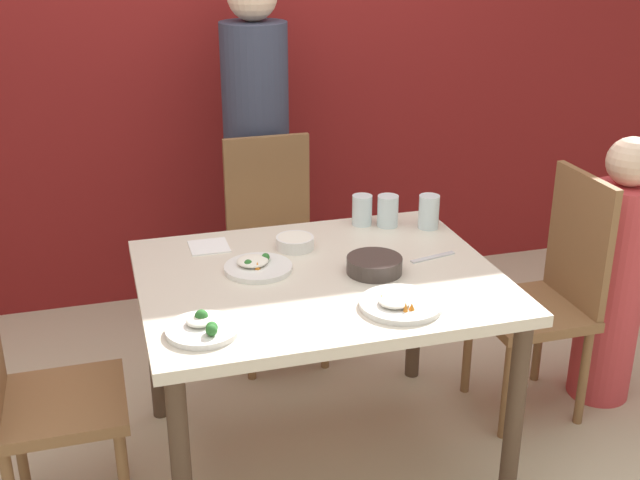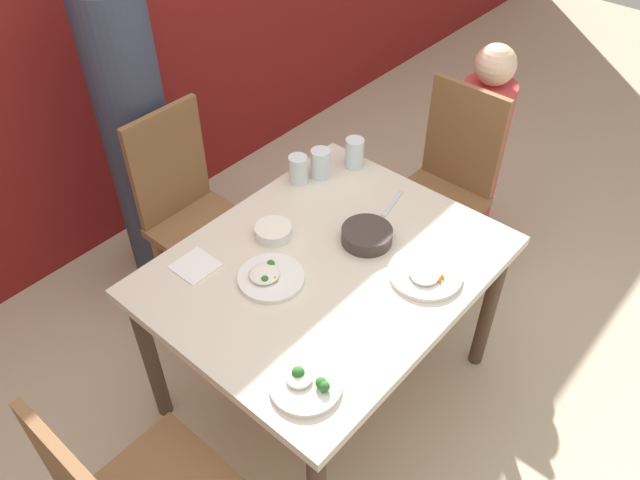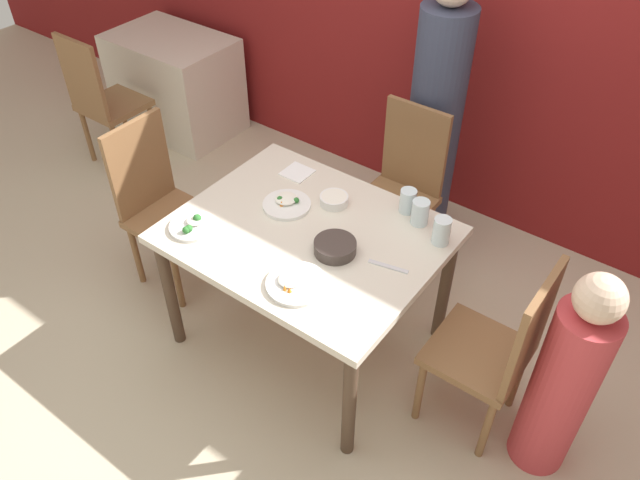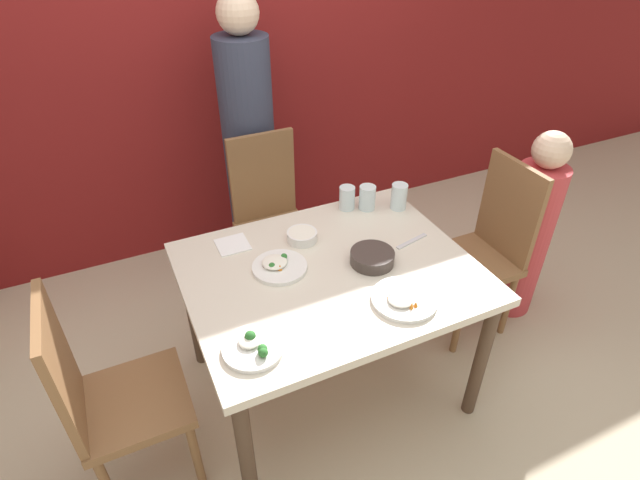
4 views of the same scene
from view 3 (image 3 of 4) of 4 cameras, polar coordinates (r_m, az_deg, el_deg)
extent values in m
plane|color=beige|center=(3.38, -1.03, -8.76)|extent=(10.00, 10.00, 0.00)
cube|color=beige|center=(2.87, -1.20, 0.48)|extent=(1.20, 0.97, 0.04)
cylinder|color=#4C3828|center=(3.20, -13.55, -4.75)|extent=(0.06, 0.06, 0.70)
cylinder|color=#4C3828|center=(2.71, 2.69, -14.77)|extent=(0.06, 0.06, 0.70)
cylinder|color=#4C3828|center=(3.62, -3.86, 2.92)|extent=(0.06, 0.06, 0.70)
cylinder|color=#4C3828|center=(3.20, 11.34, -4.33)|extent=(0.06, 0.06, 0.70)
cube|color=brown|center=(3.53, 6.73, 3.23)|extent=(0.40, 0.40, 0.04)
cube|color=brown|center=(3.50, 8.68, 8.33)|extent=(0.38, 0.03, 0.52)
cylinder|color=brown|center=(3.63, 2.88, 0.09)|extent=(0.04, 0.04, 0.41)
cylinder|color=brown|center=(3.50, 7.34, -2.03)|extent=(0.04, 0.04, 0.41)
cylinder|color=brown|center=(3.84, 5.66, 2.69)|extent=(0.04, 0.04, 0.41)
cylinder|color=brown|center=(3.73, 9.94, 0.78)|extent=(0.04, 0.04, 0.41)
cube|color=brown|center=(2.84, 14.17, -9.96)|extent=(0.40, 0.40, 0.04)
cube|color=brown|center=(2.61, 18.83, -7.80)|extent=(0.03, 0.38, 0.52)
cylinder|color=brown|center=(3.15, 12.10, -9.32)|extent=(0.04, 0.04, 0.41)
cylinder|color=brown|center=(2.95, 9.10, -13.41)|extent=(0.04, 0.04, 0.41)
cylinder|color=brown|center=(3.10, 17.59, -11.91)|extent=(0.04, 0.04, 0.41)
cylinder|color=brown|center=(2.90, 14.98, -16.31)|extent=(0.04, 0.04, 0.41)
cube|color=brown|center=(3.49, -13.38, 1.82)|extent=(0.40, 0.40, 0.04)
cube|color=brown|center=(3.45, -16.19, 6.55)|extent=(0.03, 0.38, 0.52)
cylinder|color=brown|center=(3.47, -12.91, -3.50)|extent=(0.04, 0.04, 0.41)
cylinder|color=brown|center=(3.62, -9.18, -0.58)|extent=(0.04, 0.04, 0.41)
cylinder|color=brown|center=(3.67, -16.44, -1.28)|extent=(0.04, 0.04, 0.41)
cylinder|color=brown|center=(3.82, -12.76, 1.40)|extent=(0.04, 0.04, 0.41)
cylinder|color=#33384C|center=(3.66, 10.31, 9.71)|extent=(0.30, 0.30, 1.43)
cylinder|color=#C63D42|center=(2.79, 21.08, -12.80)|extent=(0.25, 0.25, 0.91)
sphere|color=beige|center=(2.39, 24.24, -4.88)|extent=(0.19, 0.19, 0.19)
cylinder|color=#3D332D|center=(2.74, 1.39, -0.65)|extent=(0.19, 0.19, 0.05)
cylinder|color=#BC5123|center=(2.72, 1.39, -0.27)|extent=(0.17, 0.17, 0.01)
cylinder|color=white|center=(2.93, -11.55, 1.23)|extent=(0.22, 0.22, 0.02)
ellipsoid|color=white|center=(2.93, -11.37, 1.77)|extent=(0.08, 0.08, 0.02)
sphere|color=#2D702D|center=(2.88, -11.90, 1.04)|extent=(0.03, 0.03, 0.03)
sphere|color=#2D702D|center=(2.88, -12.16, 0.91)|extent=(0.03, 0.03, 0.03)
sphere|color=#2D702D|center=(2.93, -11.16, 1.96)|extent=(0.04, 0.04, 0.04)
cylinder|color=white|center=(2.60, -2.14, -4.03)|extent=(0.26, 0.26, 0.02)
ellipsoid|color=white|center=(2.59, -2.78, -3.62)|extent=(0.10, 0.10, 0.02)
cone|color=orange|center=(2.62, -2.84, -2.93)|extent=(0.02, 0.02, 0.02)
cone|color=orange|center=(2.55, -2.81, -4.58)|extent=(0.02, 0.02, 0.02)
cone|color=orange|center=(2.55, -3.25, -4.36)|extent=(0.01, 0.01, 0.03)
cylinder|color=white|center=(3.00, -3.06, 3.23)|extent=(0.23, 0.23, 0.02)
ellipsoid|color=white|center=(3.00, -3.11, 3.81)|extent=(0.11, 0.11, 0.02)
sphere|color=#2D702D|center=(3.00, -3.69, 3.77)|extent=(0.03, 0.03, 0.03)
cone|color=orange|center=(2.97, -3.54, 3.36)|extent=(0.02, 0.02, 0.03)
sphere|color=#2D702D|center=(2.99, -2.17, 3.66)|extent=(0.03, 0.03, 0.03)
cylinder|color=white|center=(3.01, 1.29, 3.70)|extent=(0.14, 0.14, 0.04)
cylinder|color=white|center=(2.99, 1.29, 3.99)|extent=(0.12, 0.12, 0.01)
cylinder|color=silver|center=(2.97, 8.03, 3.56)|extent=(0.08, 0.08, 0.12)
cylinder|color=silver|center=(2.90, 9.14, 2.52)|extent=(0.08, 0.08, 0.12)
cylinder|color=silver|center=(2.81, 11.06, 0.82)|extent=(0.08, 0.08, 0.13)
cube|color=white|center=(3.22, -2.09, 6.20)|extent=(0.14, 0.14, 0.01)
cube|color=silver|center=(2.70, 6.26, -2.42)|extent=(0.18, 0.06, 0.01)
cube|color=beige|center=(5.00, -13.05, 13.78)|extent=(0.90, 0.60, 0.72)
cube|color=brown|center=(4.67, -18.31, 11.64)|extent=(0.40, 0.40, 0.04)
cube|color=brown|center=(4.46, -20.93, 13.68)|extent=(0.38, 0.03, 0.52)
cylinder|color=brown|center=(4.74, -14.95, 9.64)|extent=(0.04, 0.04, 0.41)
cylinder|color=brown|center=(4.98, -17.51, 10.70)|extent=(0.04, 0.04, 0.41)
cylinder|color=brown|center=(4.58, -17.99, 7.77)|extent=(0.04, 0.04, 0.41)
cylinder|color=brown|center=(4.83, -20.48, 8.93)|extent=(0.04, 0.04, 0.41)
camera|label=1|loc=(2.24, -63.90, -2.33)|focal=45.00mm
camera|label=2|loc=(2.66, -43.22, 25.35)|focal=35.00mm
camera|label=4|loc=(2.15, -46.95, 14.37)|focal=28.00mm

